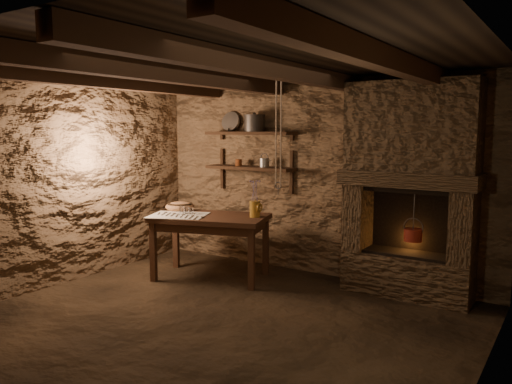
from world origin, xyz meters
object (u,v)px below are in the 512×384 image
Objects in this scene: work_table at (211,244)px; wooden_bowl at (180,207)px; stoneware_jug at (255,201)px; iron_stockpot at (254,124)px; red_pot at (413,234)px.

wooden_bowl is at bearing 152.18° from work_table.
work_table is 0.77m from stoneware_jug.
wooden_bowl is (-0.58, 0.10, 0.40)m from work_table.
iron_stockpot reaches higher than work_table.
red_pot reaches higher than work_table.
stoneware_jug is at bearing -55.69° from iron_stockpot.
stoneware_jug is (0.51, 0.21, 0.55)m from work_table.
stoneware_jug is at bearing -166.98° from red_pot.
work_table is at bearing -164.85° from red_pot.
wooden_bowl is 1.43m from iron_stockpot.
stoneware_jug reaches higher than wooden_bowl.
wooden_bowl is at bearing -139.49° from iron_stockpot.
iron_stockpot is 0.48× the size of red_pot.
stoneware_jug is 1.11m from iron_stockpot.
iron_stockpot is at bearing 60.54° from work_table.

